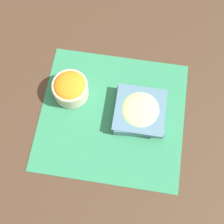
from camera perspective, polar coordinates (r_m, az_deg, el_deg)
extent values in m
plane|color=#422D1E|center=(1.02, 0.00, -0.67)|extent=(3.00, 3.00, 0.00)
cube|color=#2D7A51|center=(1.01, 0.00, -0.64)|extent=(0.47, 0.44, 0.00)
cube|color=slate|center=(1.00, 5.09, 0.04)|extent=(0.17, 0.17, 0.04)
cube|color=slate|center=(0.98, 5.18, 0.45)|extent=(0.16, 0.16, 0.00)
ellipsoid|color=#A8CC7F|center=(0.98, 5.17, 0.41)|extent=(0.12, 0.12, 0.03)
cylinder|color=beige|center=(1.02, -7.59, 4.14)|extent=(0.12, 0.12, 0.06)
torus|color=beige|center=(0.99, -7.81, 4.88)|extent=(0.11, 0.11, 0.01)
ellipsoid|color=orange|center=(0.99, -7.81, 4.88)|extent=(0.10, 0.10, 0.04)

